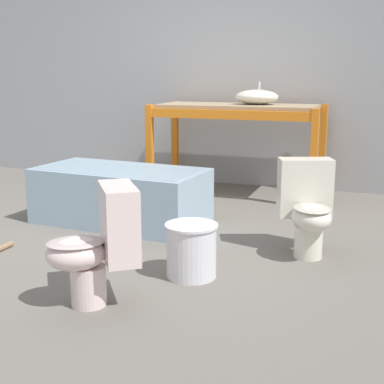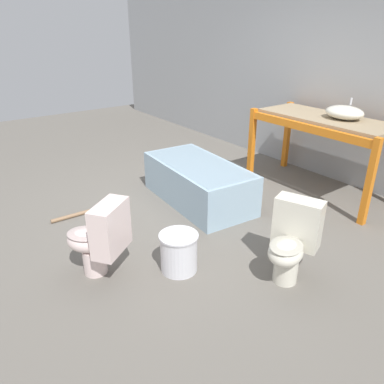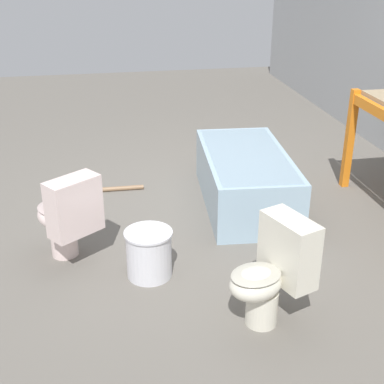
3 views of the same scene
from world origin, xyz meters
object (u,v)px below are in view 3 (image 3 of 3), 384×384
object	(u,v)px
toilet_far	(67,215)
bucket_white	(149,253)
toilet_near	(273,270)
bathtub_main	(246,175)

from	to	relation	value
toilet_far	bucket_white	xyz separation A→B (m)	(0.35, 0.57, -0.18)
toilet_near	toilet_far	bearing A→B (deg)	-148.52
toilet_far	bucket_white	world-z (taller)	toilet_far
toilet_near	bucket_white	size ratio (longest dim) A/B	1.95
toilet_near	toilet_far	xyz separation A→B (m)	(-0.98, -1.27, 0.00)
bathtub_main	bucket_white	xyz separation A→B (m)	(1.02, -1.00, -0.09)
bathtub_main	toilet_far	bearing A→B (deg)	-61.97
bucket_white	toilet_near	bearing A→B (deg)	47.65
bathtub_main	toilet_near	xyz separation A→B (m)	(1.66, -0.30, 0.09)
toilet_near	toilet_far	world-z (taller)	same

